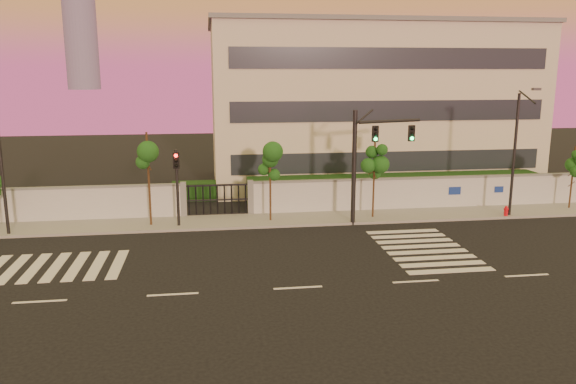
{
  "coord_description": "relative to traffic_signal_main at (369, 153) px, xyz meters",
  "views": [
    {
      "loc": [
        -3.42,
        -21.21,
        8.59
      ],
      "look_at": [
        0.45,
        6.0,
        2.7
      ],
      "focal_mm": 35.0,
      "sensor_mm": 36.0,
      "label": 1
    }
  ],
  "objects": [
    {
      "name": "perimeter_wall",
      "position": [
        -5.37,
        2.9,
        -3.06
      ],
      "size": [
        60.0,
        0.36,
        2.2
      ],
      "color": "#B8BABF",
      "rests_on": "ground"
    },
    {
      "name": "hedge_row",
      "position": [
        -4.3,
        5.64,
        -3.31
      ],
      "size": [
        41.0,
        4.25,
        1.8
      ],
      "color": "#0F3412",
      "rests_on": "ground"
    },
    {
      "name": "traffic_signal_secondary",
      "position": [
        -10.69,
        0.7,
        -1.31
      ],
      "size": [
        0.35,
        0.34,
        4.44
      ],
      "rotation": [
        0.0,
        0.0,
        0.24
      ],
      "color": "black",
      "rests_on": "ground"
    },
    {
      "name": "street_tree_f",
      "position": [
        13.71,
        1.5,
        -1.12
      ],
      "size": [
        1.35,
        1.08,
        4.09
      ],
      "color": "#382314",
      "rests_on": "ground"
    },
    {
      "name": "fire_hydrant",
      "position": [
        8.65,
        0.13,
        -3.75
      ],
      "size": [
        0.3,
        0.29,
        0.76
      ],
      "rotation": [
        0.0,
        0.0,
        0.28
      ],
      "color": "red",
      "rests_on": "ground"
    },
    {
      "name": "street_tree_e",
      "position": [
        0.69,
        1.04,
        -0.68
      ],
      "size": [
        1.34,
        1.07,
        4.7
      ],
      "color": "#382314",
      "rests_on": "ground"
    },
    {
      "name": "street_tree_d",
      "position": [
        -5.43,
        1.15,
        -0.74
      ],
      "size": [
        1.43,
        1.14,
        4.61
      ],
      "color": "#382314",
      "rests_on": "ground"
    },
    {
      "name": "road_markings",
      "position": [
        -7.05,
        -5.34,
        -4.12
      ],
      "size": [
        57.0,
        7.62,
        0.02
      ],
      "color": "silver",
      "rests_on": "ground"
    },
    {
      "name": "ground",
      "position": [
        -5.47,
        -9.1,
        -4.13
      ],
      "size": [
        120.0,
        120.0,
        0.0
      ],
      "primitive_type": "plane",
      "color": "black",
      "rests_on": "ground"
    },
    {
      "name": "street_tree_c",
      "position": [
        -12.23,
        1.13,
        -0.18
      ],
      "size": [
        1.46,
        1.16,
        5.38
      ],
      "color": "#382314",
      "rests_on": "ground"
    },
    {
      "name": "institutional_building",
      "position": [
        3.53,
        12.89,
        2.02
      ],
      "size": [
        24.4,
        12.4,
        12.25
      ],
      "color": "beige",
      "rests_on": "ground"
    },
    {
      "name": "sidewalk",
      "position": [
        -5.47,
        1.4,
        -4.06
      ],
      "size": [
        60.0,
        3.0,
        0.15
      ],
      "primitive_type": "cube",
      "color": "gray",
      "rests_on": "ground"
    },
    {
      "name": "streetlight_east",
      "position": [
        8.97,
        0.16,
        0.05
      ],
      "size": [
        0.46,
        1.86,
        7.75
      ],
      "color": "black",
      "rests_on": "ground"
    },
    {
      "name": "traffic_signal_main",
      "position": [
        0.0,
        0.0,
        0.0
      ],
      "size": [
        4.08,
        1.28,
        6.54
      ],
      "rotation": [
        0.0,
        0.0,
        0.28
      ],
      "color": "black",
      "rests_on": "ground"
    }
  ]
}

